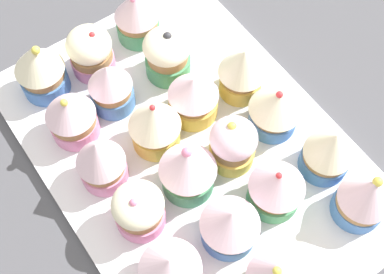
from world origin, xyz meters
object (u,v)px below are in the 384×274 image
Objects in this scene: cupcake_1 at (71,116)px; cupcake_16 at (242,71)px; baking_tray at (192,151)px; cupcake_4 at (170,269)px; cupcake_6 at (110,86)px; cupcake_19 at (365,198)px; cupcake_8 at (188,170)px; cupcake_18 at (329,151)px; cupcake_7 at (155,125)px; cupcake_13 at (193,96)px; cupcake_9 at (230,225)px; cupcake_12 at (167,54)px; cupcake_17 at (275,109)px; cupcake_15 at (277,187)px; cupcake_11 at (137,15)px; cupcake_3 at (139,210)px; cupcake_5 at (90,51)px; cupcake_0 at (40,69)px; cupcake_14 at (233,144)px; cupcake_2 at (100,161)px.

cupcake_1 is 0.97× the size of cupcake_16.
baking_tray is 15.70cm from cupcake_4.
cupcake_6 is 31.10cm from cupcake_19.
cupcake_8 is at bearing 135.71° from cupcake_4.
cupcake_16 is 1.07× the size of cupcake_18.
cupcake_19 is at bearing 33.53° from cupcake_7.
cupcake_16 is at bearing 71.51° from cupcake_1.
cupcake_19 reaches higher than cupcake_13.
cupcake_9 is at bearing -113.89° from cupcake_19.
cupcake_12 is at bearing -143.04° from cupcake_16.
cupcake_4 is 0.91× the size of cupcake_12.
cupcake_15 is at bearing -38.76° from cupcake_17.
cupcake_19 is (6.31, 6.74, 0.19)cm from cupcake_15.
cupcake_11 is at bearing -159.08° from cupcake_16.
cupcake_7 is 1.09× the size of cupcake_15.
cupcake_9 is at bearing 44.32° from cupcake_3.
cupcake_5 is 0.89× the size of cupcake_16.
cupcake_0 reaches higher than cupcake_18.
cupcake_14 is 15.09cm from cupcake_19.
cupcake_9 is 6.57cm from cupcake_15.
cupcake_8 is (6.30, 7.14, -0.11)cm from cupcake_2.
cupcake_13 is at bearing 122.45° from cupcake_3.
cupcake_3 is at bearing -43.18° from cupcake_7.
cupcake_7 is 14.04cm from cupcake_17.
cupcake_2 is at bearing -133.90° from cupcake_15.
cupcake_14 is at bearing 17.69° from cupcake_5.
cupcake_15 is at bearing -133.14° from cupcake_19.
cupcake_14 is (14.46, -0.95, -0.02)cm from cupcake_12.
cupcake_6 is 10.99cm from cupcake_11.
cupcake_11 is 21.59cm from cupcake_14.
cupcake_19 is at bearing 30.63° from cupcake_0.
baking_tray is 6.88× the size of cupcake_9.
cupcake_16 reaches higher than cupcake_1.
cupcake_0 is 1.28× the size of cupcake_3.
cupcake_9 is 0.85× the size of cupcake_11.
cupcake_3 is 0.82× the size of cupcake_7.
cupcake_4 is 21.91cm from cupcake_17.
cupcake_7 is 0.99× the size of cupcake_11.
cupcake_16 reaches higher than cupcake_9.
cupcake_19 is at bearing 2.43° from cupcake_17.
cupcake_18 is at bearing 57.81° from cupcake_2.
cupcake_15 is (-0.43, 6.55, 0.09)cm from cupcake_9.
cupcake_6 is at bearing -158.88° from baking_tray.
cupcake_6 is 26.12cm from cupcake_18.
cupcake_13 is 16.64cm from cupcake_18.
cupcake_1 is 0.97× the size of cupcake_8.
cupcake_14 is at bearing 41.01° from baking_tray.
cupcake_18 is at bearing 72.48° from cupcake_3.
cupcake_3 is (13.85, 0.31, -0.57)cm from cupcake_1.
cupcake_5 is at bearing -162.31° from cupcake_14.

